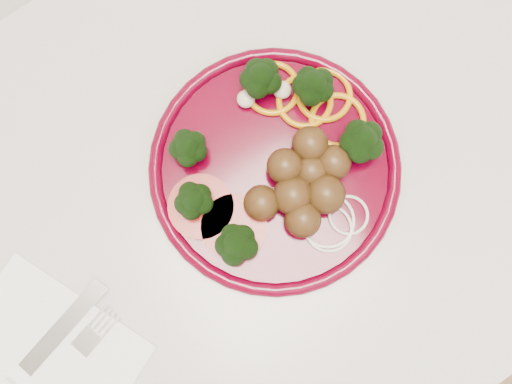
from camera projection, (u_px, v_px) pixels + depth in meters
counter at (278, 207)px, 1.04m from camera, size 2.40×0.60×0.90m
plate at (276, 166)px, 0.57m from camera, size 0.26×0.26×0.06m
napkin at (35, 375)px, 0.56m from camera, size 0.23×0.23×0.00m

